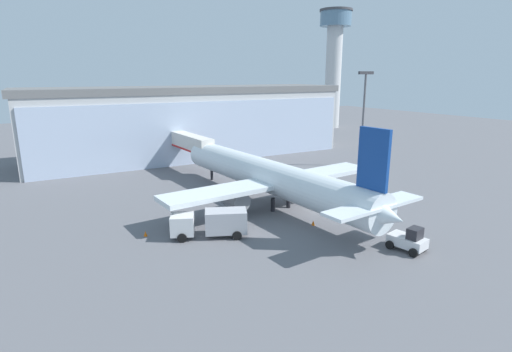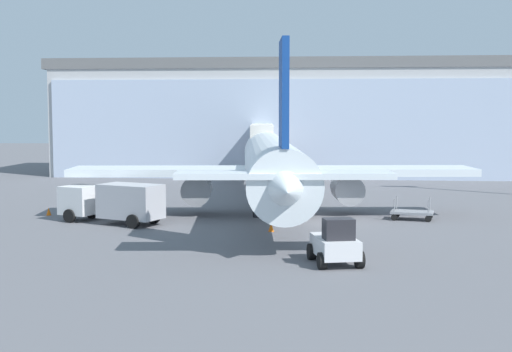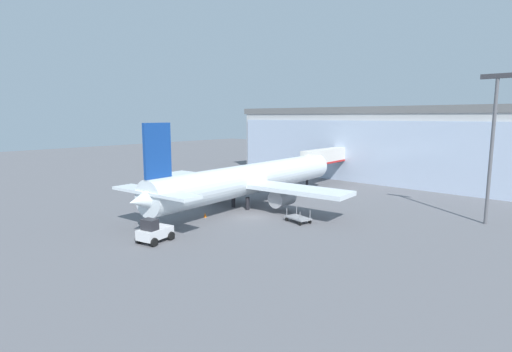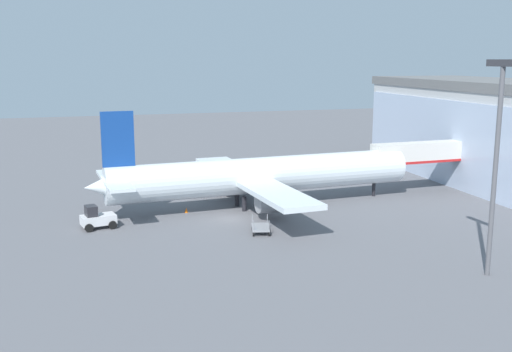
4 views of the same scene
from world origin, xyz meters
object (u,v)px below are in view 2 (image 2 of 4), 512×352
(catering_truck, at_px, (114,201))
(pushback_tug, at_px, (336,244))
(safety_cone_nose, at_px, (271,227))
(safety_cone_wingtip, at_px, (49,211))
(airplane, at_px, (272,165))
(baggage_cart, at_px, (412,213))
(jet_bridge, at_px, (262,138))

(catering_truck, distance_m, pushback_tug, 18.28)
(pushback_tug, relative_size, safety_cone_nose, 6.32)
(safety_cone_nose, relative_size, safety_cone_wingtip, 1.00)
(airplane, xyz_separation_m, pushback_tug, (3.41, -17.43, -2.52))
(pushback_tug, bearing_deg, baggage_cart, -33.66)
(catering_truck, relative_size, safety_cone_nose, 13.72)
(safety_cone_nose, bearing_deg, pushback_tug, -70.49)
(baggage_cart, height_order, safety_cone_nose, baggage_cart)
(airplane, xyz_separation_m, baggage_cart, (9.60, -2.93, -2.99))
(airplane, height_order, safety_cone_nose, airplane)
(airplane, distance_m, safety_cone_nose, 8.74)
(catering_truck, bearing_deg, baggage_cart, -148.13)
(catering_truck, distance_m, baggage_cart, 20.05)
(safety_cone_wingtip, bearing_deg, catering_truck, -32.14)
(airplane, bearing_deg, jet_bridge, 0.45)
(pushback_tug, distance_m, safety_cone_nose, 9.90)
(pushback_tug, xyz_separation_m, safety_cone_wingtip, (-19.25, 15.59, -0.70))
(baggage_cart, bearing_deg, safety_cone_nose, -136.62)
(baggage_cart, xyz_separation_m, safety_cone_wingtip, (-25.44, 1.09, -0.23))
(jet_bridge, bearing_deg, baggage_cart, -157.74)
(safety_cone_nose, height_order, safety_cone_wingtip, same)
(safety_cone_wingtip, bearing_deg, jet_bridge, 58.74)
(airplane, bearing_deg, safety_cone_wingtip, 93.21)
(jet_bridge, relative_size, catering_truck, 1.85)
(jet_bridge, bearing_deg, safety_cone_wingtip, 146.89)
(airplane, height_order, pushback_tug, airplane)
(airplane, relative_size, baggage_cart, 12.14)
(jet_bridge, xyz_separation_m, baggage_cart, (11.08, -24.75, -4.20))
(airplane, height_order, catering_truck, airplane)
(jet_bridge, height_order, airplane, airplane)
(baggage_cart, xyz_separation_m, safety_cone_nose, (-9.48, -5.19, -0.23))
(baggage_cart, distance_m, pushback_tug, 15.77)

